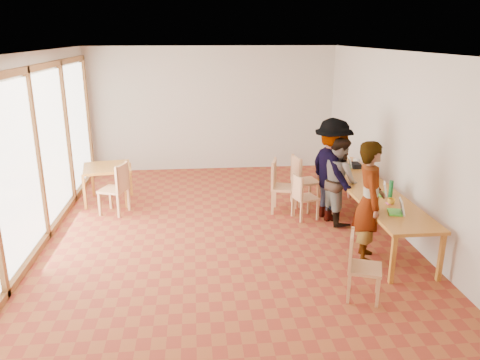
{
  "coord_description": "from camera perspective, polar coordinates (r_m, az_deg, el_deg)",
  "views": [
    {
      "loc": [
        -0.45,
        -7.45,
        3.26
      ],
      "look_at": [
        0.23,
        -0.57,
        1.1
      ],
      "focal_mm": 35.0,
      "sensor_mm": 36.0,
      "label": 1
    }
  ],
  "objects": [
    {
      "name": "ceiling",
      "position": [
        7.47,
        -2.24,
        15.51
      ],
      "size": [
        6.0,
        8.0,
        0.04
      ],
      "primitive_type": "cube",
      "color": "white",
      "rests_on": "wall_back"
    },
    {
      "name": "wall_right",
      "position": [
        8.4,
        18.84,
        4.33
      ],
      "size": [
        0.1,
        8.0,
        3.0
      ],
      "primitive_type": "cube",
      "color": "beige",
      "rests_on": "ground"
    },
    {
      "name": "chair_far",
      "position": [
        8.86,
        4.78,
        -0.06
      ],
      "size": [
        0.58,
        0.58,
        0.53
      ],
      "rotation": [
        0.0,
        0.0,
        -0.29
      ],
      "color": "tan",
      "rests_on": "ground"
    },
    {
      "name": "chair_mid",
      "position": [
        8.55,
        7.49,
        -1.5
      ],
      "size": [
        0.48,
        0.48,
        0.45
      ],
      "rotation": [
        0.0,
        0.0,
        0.28
      ],
      "color": "tan",
      "rests_on": "ground"
    },
    {
      "name": "window_wall",
      "position": [
        8.05,
        -23.66,
        3.27
      ],
      "size": [
        0.1,
        8.0,
        3.0
      ],
      "primitive_type": "cube",
      "color": "white",
      "rests_on": "ground"
    },
    {
      "name": "black_pouch",
      "position": [
        9.46,
        13.89,
        1.75
      ],
      "size": [
        0.16,
        0.26,
        0.09
      ],
      "primitive_type": "cube",
      "color": "black",
      "rests_on": "communal_table"
    },
    {
      "name": "pink_phone",
      "position": [
        7.59,
        17.62,
        -2.75
      ],
      "size": [
        0.05,
        0.1,
        0.01
      ],
      "primitive_type": "cube",
      "color": "#F3569B",
      "rests_on": "communal_table"
    },
    {
      "name": "person_near",
      "position": [
        7.11,
        15.5,
        -2.58
      ],
      "size": [
        0.57,
        0.74,
        1.82
      ],
      "primitive_type": "imported",
      "rotation": [
        0.0,
        0.0,
        1.36
      ],
      "color": "gray",
      "rests_on": "ground"
    },
    {
      "name": "laptop_far",
      "position": [
        9.46,
        13.01,
        1.85
      ],
      "size": [
        0.22,
        0.25,
        0.19
      ],
      "rotation": [
        0.0,
        0.0,
        -0.14
      ],
      "color": "#47CB33",
      "rests_on": "communal_table"
    },
    {
      "name": "chair_spare",
      "position": [
        9.0,
        -14.67,
        -0.4
      ],
      "size": [
        0.59,
        0.59,
        0.52
      ],
      "rotation": [
        0.0,
        0.0,
        2.78
      ],
      "color": "tan",
      "rests_on": "ground"
    },
    {
      "name": "green_bottle",
      "position": [
        7.86,
        17.91,
        -1.07
      ],
      "size": [
        0.07,
        0.07,
        0.28
      ],
      "primitive_type": "cylinder",
      "color": "#14642F",
      "rests_on": "communal_table"
    },
    {
      "name": "laptop_mid",
      "position": [
        7.97,
        16.95,
        -1.34
      ],
      "size": [
        0.3,
        0.31,
        0.21
      ],
      "rotation": [
        0.0,
        0.0,
        -0.39
      ],
      "color": "#47CB33",
      "rests_on": "communal_table"
    },
    {
      "name": "communal_table",
      "position": [
        8.37,
        15.32,
        -1.06
      ],
      "size": [
        0.8,
        4.0,
        0.75
      ],
      "color": "#C5822B",
      "rests_on": "ground"
    },
    {
      "name": "ground",
      "position": [
        8.14,
        -1.99,
        -6.24
      ],
      "size": [
        8.0,
        8.0,
        0.0
      ],
      "primitive_type": "plane",
      "color": "brown",
      "rests_on": "ground"
    },
    {
      "name": "person_far",
      "position": [
        8.55,
        11.15,
        1.22
      ],
      "size": [
        0.93,
        1.32,
        1.86
      ],
      "primitive_type": "imported",
      "rotation": [
        0.0,
        0.0,
        1.79
      ],
      "color": "gray",
      "rests_on": "ground"
    },
    {
      "name": "clear_glass",
      "position": [
        9.79,
        14.18,
        2.24
      ],
      "size": [
        0.07,
        0.07,
        0.09
      ],
      "primitive_type": "cylinder",
      "color": "silver",
      "rests_on": "communal_table"
    },
    {
      "name": "chair_near",
      "position": [
        6.18,
        14.17,
        -9.3
      ],
      "size": [
        0.53,
        0.53,
        0.47
      ],
      "rotation": [
        0.0,
        0.0,
        -0.37
      ],
      "color": "tan",
      "rests_on": "ground"
    },
    {
      "name": "condiment_cup",
      "position": [
        9.9,
        13.86,
        2.34
      ],
      "size": [
        0.08,
        0.08,
        0.06
      ],
      "primitive_type": "cylinder",
      "color": "white",
      "rests_on": "communal_table"
    },
    {
      "name": "person_mid",
      "position": [
        8.48,
        11.98,
        0.0
      ],
      "size": [
        0.73,
        0.86,
        1.57
      ],
      "primitive_type": "imported",
      "rotation": [
        0.0,
        0.0,
        1.77
      ],
      "color": "gray",
      "rests_on": "ground"
    },
    {
      "name": "wall_back",
      "position": [
        11.59,
        -3.38,
        8.61
      ],
      "size": [
        6.0,
        0.1,
        3.0
      ],
      "primitive_type": "cube",
      "color": "beige",
      "rests_on": "ground"
    },
    {
      "name": "wall_front",
      "position": [
        3.9,
        1.66,
        -9.49
      ],
      "size": [
        6.0,
        0.1,
        3.0
      ],
      "primitive_type": "cube",
      "color": "beige",
      "rests_on": "ground"
    },
    {
      "name": "laptop_near",
      "position": [
        7.23,
        18.73,
        -3.42
      ],
      "size": [
        0.29,
        0.3,
        0.22
      ],
      "rotation": [
        0.0,
        0.0,
        -0.27
      ],
      "color": "#47CB33",
      "rests_on": "communal_table"
    },
    {
      "name": "side_table",
      "position": [
        9.68,
        -15.88,
        1.16
      ],
      "size": [
        0.9,
        0.9,
        0.75
      ],
      "rotation": [
        0.0,
        0.0,
        0.18
      ],
      "color": "#C5822B",
      "rests_on": "ground"
    },
    {
      "name": "chair_empty",
      "position": [
        9.28,
        7.43,
        0.58
      ],
      "size": [
        0.54,
        0.54,
        0.52
      ],
      "rotation": [
        0.0,
        0.0,
        0.19
      ],
      "color": "tan",
      "rests_on": "ground"
    },
    {
      "name": "yellow_mug",
      "position": [
        7.58,
        17.95,
        -2.49
      ],
      "size": [
        0.14,
        0.14,
        0.09
      ],
      "primitive_type": "imported",
      "rotation": [
        0.0,
        0.0,
        -0.21
      ],
      "color": "gold",
      "rests_on": "communal_table"
    }
  ]
}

